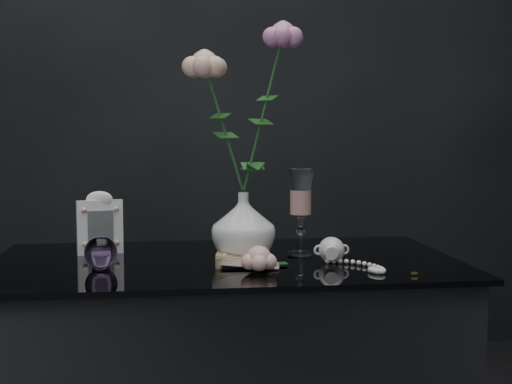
{
  "coord_description": "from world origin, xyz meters",
  "views": [
    {
      "loc": [
        -0.14,
        -1.55,
        1.06
      ],
      "look_at": [
        0.06,
        -0.01,
        0.92
      ],
      "focal_mm": 50.0,
      "sensor_mm": 36.0,
      "label": 1
    }
  ],
  "objects": [
    {
      "name": "loose_rose",
      "position": [
        0.06,
        -0.1,
        0.79
      ],
      "size": [
        0.18,
        0.2,
        0.06
      ],
      "primitive_type": null,
      "rotation": [
        0.0,
        0.0,
        -0.42
      ],
      "color": "#FFB3A4",
      "rests_on": "table"
    },
    {
      "name": "paper_fan",
      "position": [
        -0.02,
        -0.05,
        0.78
      ],
      "size": [
        0.29,
        0.24,
        0.03
      ],
      "primitive_type": null,
      "rotation": [
        0.0,
        0.0,
        0.16
      ],
      "color": "beige",
      "rests_on": "table"
    },
    {
      "name": "vase",
      "position": [
        0.04,
        0.06,
        0.84
      ],
      "size": [
        0.18,
        0.18,
        0.15
      ],
      "primitive_type": "imported",
      "rotation": [
        0.0,
        0.0,
        0.31
      ],
      "color": "white",
      "rests_on": "table"
    },
    {
      "name": "roses",
      "position": [
        0.04,
        0.06,
        1.12
      ],
      "size": [
        0.26,
        0.11,
        0.43
      ],
      "color": "#EAAE96",
      "rests_on": "vase"
    },
    {
      "name": "picture_frame",
      "position": [
        -0.29,
        0.16,
        0.84
      ],
      "size": [
        0.13,
        0.11,
        0.15
      ],
      "primitive_type": null,
      "rotation": [
        0.0,
        0.0,
        0.24
      ],
      "color": "white",
      "rests_on": "table"
    },
    {
      "name": "paperweight",
      "position": [
        -0.27,
        -0.02,
        0.8
      ],
      "size": [
        0.09,
        0.09,
        0.07
      ],
      "primitive_type": null,
      "rotation": [
        0.0,
        0.0,
        -0.27
      ],
      "color": "#956DB1",
      "rests_on": "table"
    },
    {
      "name": "pearl_jar",
      "position": [
        0.23,
        -0.01,
        0.79
      ],
      "size": [
        0.2,
        0.21,
        0.06
      ],
      "primitive_type": null,
      "rotation": [
        0.0,
        0.0,
        -0.01
      ],
      "color": "silver",
      "rests_on": "table"
    },
    {
      "name": "wine_glass",
      "position": [
        0.18,
        0.09,
        0.86
      ],
      "size": [
        0.07,
        0.07,
        0.2
      ],
      "primitive_type": null,
      "rotation": [
        0.0,
        0.0,
        0.13
      ],
      "color": "white",
      "rests_on": "table"
    }
  ]
}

